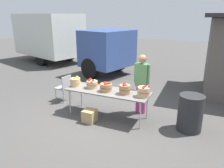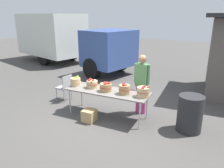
% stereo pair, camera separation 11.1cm
% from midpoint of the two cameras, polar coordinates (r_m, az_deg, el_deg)
% --- Properties ---
extents(ground_plane, '(40.00, 40.00, 0.00)m').
position_cam_midpoint_polar(ground_plane, '(6.06, -1.73, -8.48)').
color(ground_plane, '#474442').
extents(market_table, '(2.30, 0.76, 0.75)m').
position_cam_midpoint_polar(market_table, '(5.78, -1.79, -2.15)').
color(market_table, slate).
rests_on(market_table, ground).
extents(apple_basket_green_0, '(0.30, 0.30, 0.28)m').
position_cam_midpoint_polar(apple_basket_green_0, '(6.22, -10.20, 0.61)').
color(apple_basket_green_0, tan).
rests_on(apple_basket_green_0, market_table).
extents(apple_basket_red_0, '(0.32, 0.32, 0.26)m').
position_cam_midpoint_polar(apple_basket_red_0, '(5.98, -5.87, 0.00)').
color(apple_basket_red_0, tan).
rests_on(apple_basket_red_0, market_table).
extents(apple_basket_red_1, '(0.33, 0.33, 0.26)m').
position_cam_midpoint_polar(apple_basket_red_1, '(5.69, -2.15, -0.79)').
color(apple_basket_red_1, '#A87F51').
rests_on(apple_basket_red_1, market_table).
extents(apple_basket_red_2, '(0.30, 0.30, 0.29)m').
position_cam_midpoint_polar(apple_basket_red_2, '(5.50, 2.83, -1.34)').
color(apple_basket_red_2, '#A87F51').
rests_on(apple_basket_red_2, market_table).
extents(apple_basket_red_3, '(0.32, 0.32, 0.29)m').
position_cam_midpoint_polar(apple_basket_red_3, '(5.35, 7.81, -1.99)').
color(apple_basket_red_3, tan).
rests_on(apple_basket_red_3, market_table).
extents(vendor_adult, '(0.44, 0.23, 1.68)m').
position_cam_midpoint_polar(vendor_adult, '(5.95, 7.35, 1.15)').
color(vendor_adult, '#CC3F8C').
rests_on(vendor_adult, ground).
extents(box_truck, '(7.99, 4.27, 2.75)m').
position_cam_midpoint_polar(box_truck, '(12.54, -13.99, 11.87)').
color(box_truck, silver).
rests_on(box_truck, ground).
extents(folding_chair, '(0.45, 0.45, 0.86)m').
position_cam_midpoint_polar(folding_chair, '(7.07, -12.97, -0.56)').
color(folding_chair, '#99999E').
rests_on(folding_chair, ground).
extents(trash_barrel, '(0.59, 0.59, 0.90)m').
position_cam_midpoint_polar(trash_barrel, '(5.50, 19.51, -7.26)').
color(trash_barrel, '#262628').
rests_on(trash_barrel, ground).
extents(produce_crate, '(0.32, 0.32, 0.32)m').
position_cam_midpoint_polar(produce_crate, '(5.73, -6.53, -8.41)').
color(produce_crate, tan).
rests_on(produce_crate, ground).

